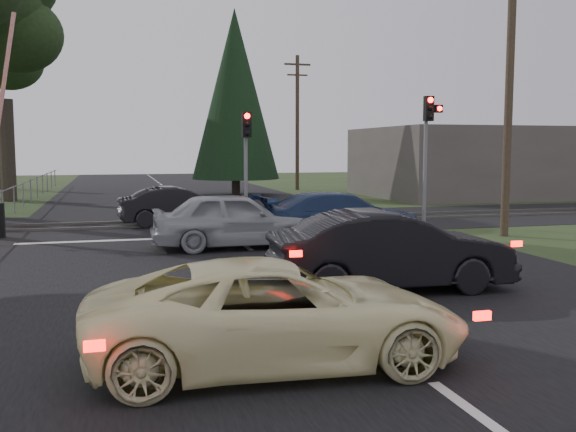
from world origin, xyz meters
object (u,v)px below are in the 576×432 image
object	(u,v)px
utility_pole_near	(509,87)
utility_pole_mid	(297,120)
utility_pole_far	(231,130)
cream_coupe	(278,313)
dark_hatchback	(390,251)
silver_car	(235,220)
dark_car_far	(178,206)
traffic_signal_right	(429,135)
blue_sedan	(340,217)
traffic_signal_center	(246,149)

from	to	relation	value
utility_pole_near	utility_pole_mid	distance (m)	24.00
utility_pole_far	cream_coupe	xyz separation A→B (m)	(-10.13, -59.04, -4.04)
cream_coupe	dark_hatchback	distance (m)	4.89
silver_car	dark_car_far	xyz separation A→B (m)	(-1.02, 5.95, -0.10)
utility_pole_near	dark_hatchback	distance (m)	10.18
traffic_signal_right	cream_coupe	size ratio (longest dim) A/B	0.95
utility_pole_mid	silver_car	distance (m)	26.04
utility_pole_near	utility_pole_mid	size ratio (longest dim) A/B	1.00
cream_coupe	dark_hatchback	world-z (taller)	dark_hatchback
cream_coupe	blue_sedan	bearing A→B (deg)	-20.88
silver_car	dark_hatchback	bearing A→B (deg)	-161.78
utility_pole_near	traffic_signal_right	bearing A→B (deg)	105.34
traffic_signal_right	dark_hatchback	world-z (taller)	traffic_signal_right
traffic_signal_right	silver_car	world-z (taller)	traffic_signal_right
cream_coupe	dark_car_far	bearing A→B (deg)	2.25
traffic_signal_right	dark_hatchback	xyz separation A→B (m)	(-5.94, -9.85, -2.53)
utility_pole_far	blue_sedan	xyz separation A→B (m)	(-5.58, -48.88, -3.97)
utility_pole_near	cream_coupe	bearing A→B (deg)	-135.25
silver_car	cream_coupe	bearing A→B (deg)	173.33
traffic_signal_right	traffic_signal_center	size ratio (longest dim) A/B	1.15
utility_pole_near	silver_car	size ratio (longest dim) A/B	1.91
utility_pole_near	dark_car_far	distance (m)	12.10
silver_car	dark_car_far	bearing A→B (deg)	10.56
silver_car	blue_sedan	world-z (taller)	silver_car
dark_hatchback	silver_car	xyz separation A→B (m)	(-1.94, 6.20, 0.01)
traffic_signal_center	dark_hatchback	bearing A→B (deg)	-86.84
cream_coupe	traffic_signal_right	bearing A→B (deg)	-30.91
utility_pole_mid	blue_sedan	world-z (taller)	utility_pole_mid
silver_car	blue_sedan	bearing A→B (deg)	-83.96
traffic_signal_center	utility_pole_mid	world-z (taller)	utility_pole_mid
traffic_signal_center	utility_pole_far	size ratio (longest dim) A/B	0.46
traffic_signal_right	utility_pole_far	distance (m)	45.56
utility_pole_mid	utility_pole_far	distance (m)	25.00
utility_pole_mid	utility_pole_far	bearing A→B (deg)	90.00
utility_pole_far	dark_hatchback	bearing A→B (deg)	-97.09
utility_pole_mid	blue_sedan	xyz separation A→B (m)	(-5.58, -23.88, -3.97)
utility_pole_near	cream_coupe	distance (m)	14.83
cream_coupe	utility_pole_near	bearing A→B (deg)	-41.99
utility_pole_mid	utility_pole_far	xyz separation A→B (m)	(0.00, 25.00, 0.00)
cream_coupe	silver_car	distance (m)	9.95
cream_coupe	blue_sedan	size ratio (longest dim) A/B	0.95
dark_hatchback	utility_pole_near	bearing A→B (deg)	-43.92
utility_pole_near	silver_car	distance (m)	9.67
traffic_signal_center	blue_sedan	world-z (taller)	traffic_signal_center
utility_pole_near	utility_pole_mid	xyz separation A→B (m)	(0.00, 24.00, 0.00)
cream_coupe	dark_car_far	size ratio (longest dim) A/B	1.16
utility_pole_far	cream_coupe	size ratio (longest dim) A/B	1.83
utility_pole_far	blue_sedan	world-z (taller)	utility_pole_far
utility_pole_mid	utility_pole_far	world-z (taller)	same
dark_hatchback	blue_sedan	xyz separation A→B (m)	(1.31, 6.50, -0.04)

